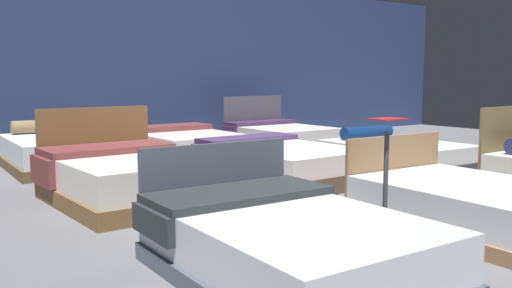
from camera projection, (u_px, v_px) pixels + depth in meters
The scene contains 11 objects.
ground_plane at pixel (299, 185), 7.13m from camera, with size 18.00×18.00×0.02m, color slate.
showroom_back_wall at pixel (140, 60), 11.08m from camera, with size 18.00×0.06×3.50m, color navy.
bed_0 at pixel (286, 243), 3.77m from camera, with size 1.53×2.10×0.85m.
bed_1 at pixel (476, 206), 4.98m from camera, with size 1.52×2.11×0.79m.
bed_3 at pixel (126, 177), 6.09m from camera, with size 1.64×2.01×1.03m.
bed_4 at pixel (281, 163), 7.39m from camera, with size 1.70×2.22×0.54m.
bed_5 at pixel (396, 153), 8.70m from camera, with size 1.71×2.18×0.58m.
bed_6 at pixel (58, 152), 8.38m from camera, with size 1.51×2.15×0.70m.
bed_7 at pixel (184, 144), 9.71m from camera, with size 1.74×2.14×0.51m.
bed_8 at pixel (280, 136), 11.04m from camera, with size 1.70×2.07×1.00m.
price_sign at pixel (385, 198), 4.43m from camera, with size 0.28×0.24×1.07m.
Camera 1 is at (-4.48, -5.43, 1.39)m, focal length 38.05 mm.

